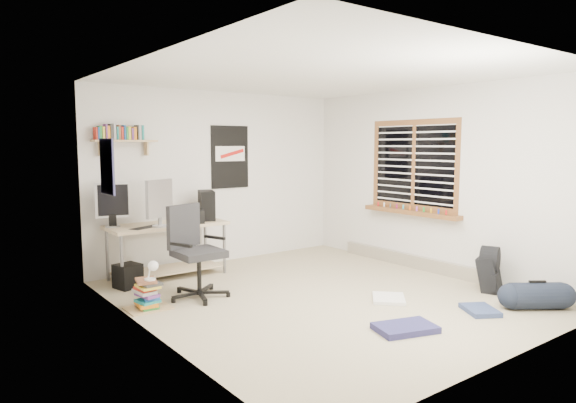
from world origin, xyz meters
TOP-DOWN VIEW (x-y plane):
  - floor at (0.00, 0.00)m, footprint 4.00×4.50m
  - ceiling at (0.00, 0.00)m, footprint 4.00×4.50m
  - back_wall at (0.00, 2.25)m, footprint 4.00×0.01m
  - left_wall at (-2.00, 0.00)m, footprint 0.01×4.50m
  - right_wall at (2.00, 0.00)m, footprint 0.01×4.50m
  - desk at (-1.03, 1.86)m, footprint 1.61×0.93m
  - monitor_left at (-1.69, 2.00)m, footprint 0.41×0.19m
  - monitor_right at (-1.21, 1.66)m, footprint 0.44×0.27m
  - pc_tower at (-0.45, 1.87)m, footprint 0.32×0.44m
  - keyboard at (-1.36, 1.73)m, footprint 0.47×0.32m
  - speaker_left at (-1.69, 2.00)m, footprint 0.11×0.11m
  - speaker_right at (-0.70, 1.59)m, footprint 0.10×0.10m
  - office_chair at (-1.12, 0.80)m, footprint 0.89×0.89m
  - wall_shelf at (-1.45, 2.14)m, footprint 0.80×0.22m
  - poster_back_wall at (0.15, 2.23)m, footprint 0.62×0.03m
  - poster_left_wall at (-1.99, 1.20)m, footprint 0.02×0.42m
  - window at (1.95, 0.30)m, footprint 0.10×1.50m
  - baseboard_heater at (1.96, 0.30)m, footprint 0.08×2.50m
  - backpack at (1.75, -1.05)m, footprint 0.40×0.36m
  - duffel_bag at (1.54, -1.73)m, footprint 0.39×0.39m
  - tshirt at (0.52, -0.58)m, footprint 0.54×0.54m
  - jeans_a at (-0.09, -1.32)m, footprint 0.63×0.50m
  - jeans_b at (0.95, -1.44)m, footprint 0.45×0.49m
  - book_stack at (-1.75, 0.76)m, footprint 0.56×0.50m
  - desk_lamp at (-1.73, 0.74)m, footprint 0.19×0.23m
  - subwoofer at (-1.64, 1.68)m, footprint 0.33×0.33m

SIDE VIEW (x-z plane):
  - floor at x=0.00m, z-range -0.01..0.00m
  - tshirt at x=0.52m, z-range 0.00..0.04m
  - jeans_b at x=0.95m, z-range 0.00..0.05m
  - jeans_a at x=-0.09m, z-range 0.00..0.06m
  - baseboard_heater at x=1.96m, z-range 0.00..0.18m
  - duffel_bag at x=1.54m, z-range -0.14..0.42m
  - subwoofer at x=-1.64m, z-range -0.01..0.29m
  - book_stack at x=-1.75m, z-range -0.01..0.31m
  - backpack at x=1.75m, z-range -0.02..0.42m
  - desk at x=-1.03m, z-range 0.02..0.71m
  - desk_lamp at x=-1.73m, z-range 0.28..0.48m
  - office_chair at x=-1.12m, z-range -0.04..1.02m
  - keyboard at x=-1.36m, z-range 0.69..0.71m
  - speaker_left at x=-1.69m, z-range 0.69..0.87m
  - speaker_right at x=-0.70m, z-range 0.69..0.89m
  - pc_tower at x=-0.45m, z-range 0.69..1.11m
  - monitor_left at x=-1.69m, z-range 0.69..1.13m
  - monitor_right at x=-1.21m, z-range 0.69..1.16m
  - back_wall at x=0.00m, z-range 0.00..2.50m
  - left_wall at x=-2.00m, z-range 0.00..2.50m
  - right_wall at x=2.00m, z-range 0.00..2.50m
  - window at x=1.95m, z-range 0.82..2.08m
  - poster_left_wall at x=-1.99m, z-range 1.20..1.80m
  - poster_back_wall at x=0.15m, z-range 1.09..2.01m
  - wall_shelf at x=-1.45m, z-range 1.66..1.90m
  - ceiling at x=0.00m, z-range 2.50..2.51m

